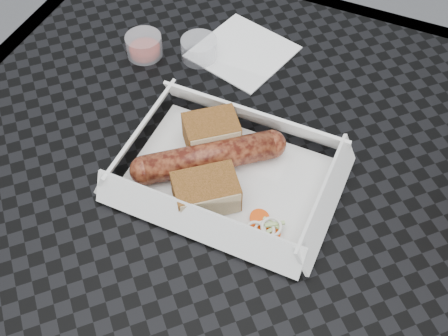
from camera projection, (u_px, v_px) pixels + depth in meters
name	position (u px, v px, depth m)	size (l,w,h in m)	color
patio_table	(228.00, 227.00, 0.70)	(0.80, 0.80, 0.74)	black
food_tray	(228.00, 176.00, 0.65)	(0.22, 0.15, 0.00)	white
bratwurst	(209.00, 157.00, 0.65)	(0.15, 0.13, 0.03)	brown
bread_near	(211.00, 133.00, 0.67)	(0.06, 0.04, 0.04)	brown
bread_far	(206.00, 192.00, 0.62)	(0.07, 0.05, 0.04)	brown
veg_garnish	(267.00, 233.00, 0.60)	(0.03, 0.03, 0.00)	#EC490A
napkin	(243.00, 52.00, 0.79)	(0.12, 0.12, 0.00)	white
condiment_cup_sauce	(144.00, 46.00, 0.77)	(0.05, 0.05, 0.03)	maroon
condiment_cup_empty	(199.00, 49.00, 0.77)	(0.05, 0.05, 0.03)	silver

